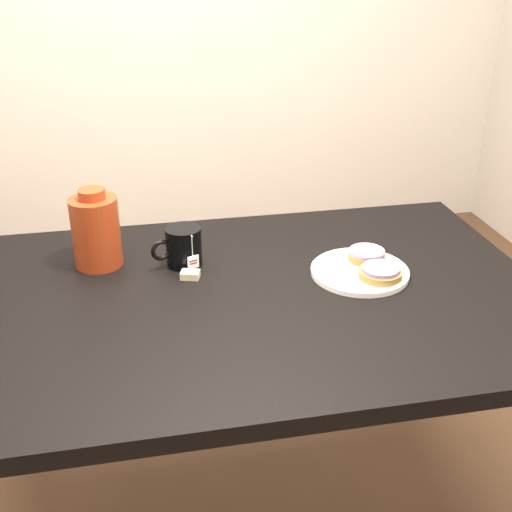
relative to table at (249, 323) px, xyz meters
name	(u,v)px	position (x,y,z in m)	size (l,w,h in m)	color
table	(249,323)	(0.00, 0.00, 0.00)	(1.40, 0.90, 0.75)	black
plate	(360,271)	(0.29, 0.04, 0.09)	(0.24, 0.24, 0.02)	white
bagel_back	(367,255)	(0.32, 0.08, 0.11)	(0.11, 0.11, 0.03)	brown
bagel_front	(380,273)	(0.32, -0.01, 0.11)	(0.13, 0.13, 0.03)	brown
mug	(183,246)	(-0.13, 0.17, 0.13)	(0.14, 0.12, 0.10)	black
teabag_pouch	(190,275)	(-0.13, 0.10, 0.09)	(0.04, 0.03, 0.02)	#C6B793
bagel_package	(96,231)	(-0.34, 0.22, 0.18)	(0.16, 0.16, 0.20)	#621B0C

